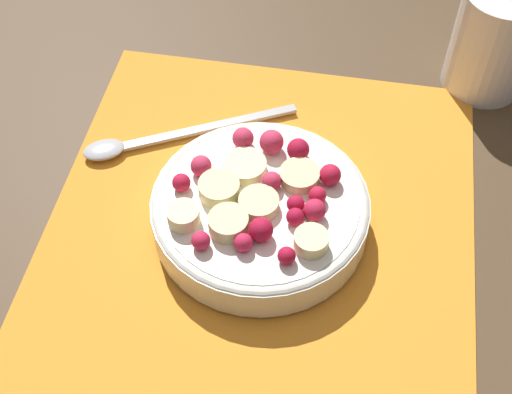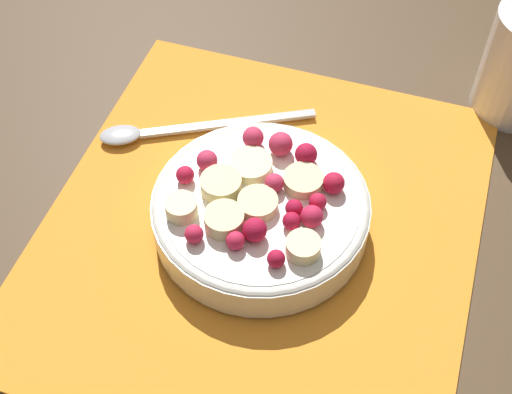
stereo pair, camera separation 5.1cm
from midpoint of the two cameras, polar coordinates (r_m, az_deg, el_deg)
The scene contains 4 objects.
ground_plane at distance 0.64m, azimuth 2.66°, elevation -2.63°, with size 3.00×3.00×0.00m, color #4C3823.
placemat at distance 0.63m, azimuth 2.67°, elevation -2.47°, with size 0.41×0.38×0.01m.
fruit_bowl at distance 0.61m, azimuth 2.39°, elevation -1.23°, with size 0.19×0.19×0.06m.
spoon at distance 0.70m, azimuth -5.05°, elevation 5.26°, with size 0.11×0.20×0.01m.
Camera 2 is at (0.35, 0.11, 0.52)m, focal length 50.00 mm.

